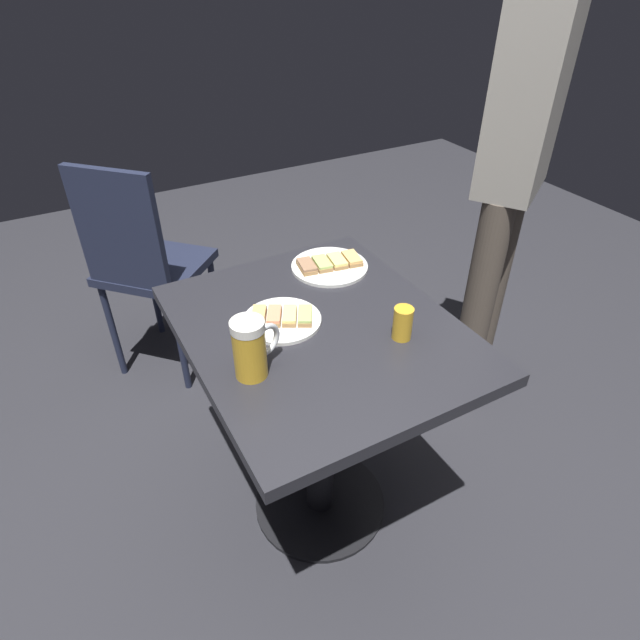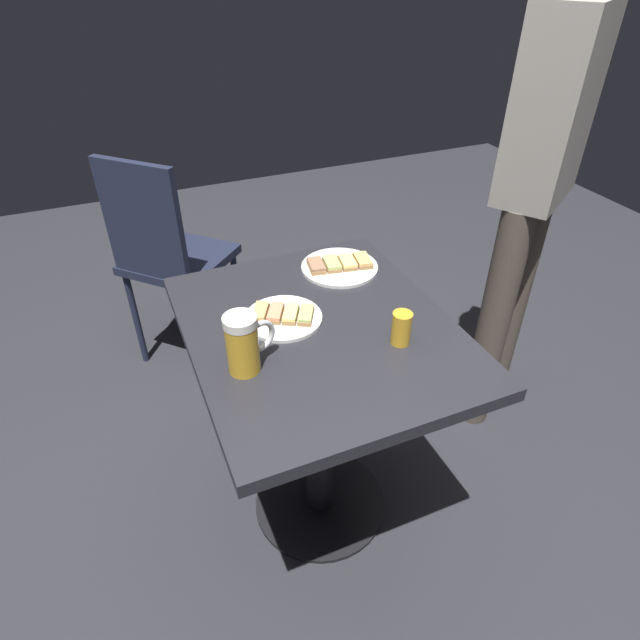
% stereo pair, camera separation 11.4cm
% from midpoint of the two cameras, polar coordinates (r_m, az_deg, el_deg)
% --- Properties ---
extents(ground_plane, '(6.00, 6.00, 0.00)m').
position_cam_midpoint_polar(ground_plane, '(1.93, -1.78, -19.11)').
color(ground_plane, '#28282D').
extents(cafe_table, '(0.67, 0.80, 0.76)m').
position_cam_midpoint_polar(cafe_table, '(1.49, -2.19, -5.97)').
color(cafe_table, black).
rests_on(cafe_table, ground_plane).
extents(plate_near, '(0.21, 0.21, 0.03)m').
position_cam_midpoint_polar(plate_near, '(1.40, -6.42, 0.07)').
color(plate_near, white).
rests_on(plate_near, cafe_table).
extents(plate_far, '(0.23, 0.23, 0.03)m').
position_cam_midpoint_polar(plate_far, '(1.63, -0.97, 5.87)').
color(plate_far, white).
rests_on(plate_far, cafe_table).
extents(beer_mug, '(0.13, 0.08, 0.15)m').
position_cam_midpoint_polar(beer_mug, '(1.21, -10.08, -3.04)').
color(beer_mug, gold).
rests_on(beer_mug, cafe_table).
extents(beer_glass_small, '(0.05, 0.05, 0.09)m').
position_cam_midpoint_polar(beer_glass_small, '(1.33, 6.46, -0.42)').
color(beer_glass_small, gold).
rests_on(beer_glass_small, cafe_table).
extents(cafe_chair, '(0.54, 0.54, 0.95)m').
position_cam_midpoint_polar(cafe_chair, '(2.23, -19.85, 6.03)').
color(cafe_chair, '#1E2338').
rests_on(cafe_chair, ground_plane).
extents(patron_standing, '(0.37, 0.32, 1.65)m').
position_cam_midpoint_polar(patron_standing, '(1.89, 18.31, 14.85)').
color(patron_standing, '#51473D').
rests_on(patron_standing, ground_plane).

